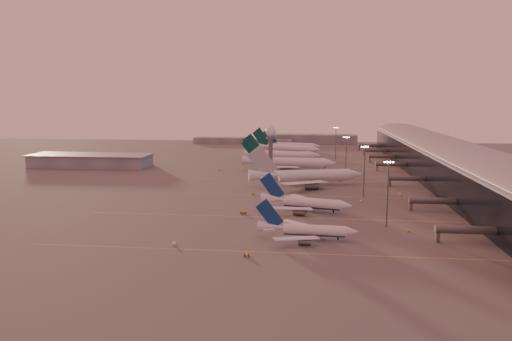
# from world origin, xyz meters

# --- Properties ---
(ground) EXTENTS (700.00, 700.00, 0.00)m
(ground) POSITION_xyz_m (0.00, 0.00, 0.00)
(ground) COLOR #585555
(ground) RESTS_ON ground
(taxiway_markings) EXTENTS (180.00, 185.25, 0.02)m
(taxiway_markings) POSITION_xyz_m (30.00, 56.00, 0.01)
(taxiway_markings) COLOR #DBD14D
(taxiway_markings) RESTS_ON ground
(terminal) EXTENTS (57.00, 362.00, 23.04)m
(terminal) POSITION_xyz_m (107.88, 110.09, 10.52)
(terminal) COLOR black
(terminal) RESTS_ON ground
(hangar) EXTENTS (82.00, 27.00, 8.50)m
(hangar) POSITION_xyz_m (-120.00, 140.00, 4.32)
(hangar) COLOR slate
(hangar) RESTS_ON ground
(radar_tower) EXTENTS (6.40, 6.40, 31.10)m
(radar_tower) POSITION_xyz_m (5.00, 120.00, 20.95)
(radar_tower) COLOR #55585D
(radar_tower) RESTS_ON ground
(mast_a) EXTENTS (3.60, 0.56, 25.00)m
(mast_a) POSITION_xyz_m (58.00, 0.00, 13.74)
(mast_a) COLOR #55585D
(mast_a) RESTS_ON ground
(mast_b) EXTENTS (3.60, 0.56, 25.00)m
(mast_b) POSITION_xyz_m (55.00, 55.00, 13.74)
(mast_b) COLOR #55585D
(mast_b) RESTS_ON ground
(mast_c) EXTENTS (3.60, 0.56, 25.00)m
(mast_c) POSITION_xyz_m (50.00, 110.00, 13.74)
(mast_c) COLOR #55585D
(mast_c) RESTS_ON ground
(mast_d) EXTENTS (3.60, 0.56, 25.00)m
(mast_d) POSITION_xyz_m (48.00, 200.00, 13.74)
(mast_d) COLOR #55585D
(mast_d) RESTS_ON ground
(distant_horizon) EXTENTS (165.00, 37.50, 9.00)m
(distant_horizon) POSITION_xyz_m (2.62, 325.14, 3.89)
(distant_horizon) COLOR slate
(distant_horizon) RESTS_ON ground
(narrowbody_near) EXTENTS (34.46, 27.45, 13.46)m
(narrowbody_near) POSITION_xyz_m (29.15, -19.64, 2.73)
(narrowbody_near) COLOR silver
(narrowbody_near) RESTS_ON ground
(narrowbody_mid) EXTENTS (39.01, 30.71, 15.60)m
(narrowbody_mid) POSITION_xyz_m (27.95, 21.61, 3.16)
(narrowbody_mid) COLOR silver
(narrowbody_mid) RESTS_ON ground
(widebody_white) EXTENTS (62.05, 49.08, 22.34)m
(widebody_white) POSITION_xyz_m (27.69, 83.57, 3.87)
(widebody_white) COLOR silver
(widebody_white) RESTS_ON ground
(greentail_a) EXTENTS (61.67, 49.68, 22.39)m
(greentail_a) POSITION_xyz_m (15.62, 137.03, 3.95)
(greentail_a) COLOR silver
(greentail_a) RESTS_ON ground
(greentail_b) EXTENTS (57.05, 46.06, 20.72)m
(greentail_b) POSITION_xyz_m (8.45, 179.34, 3.66)
(greentail_b) COLOR silver
(greentail_b) RESTS_ON ground
(greentail_c) EXTENTS (57.66, 45.77, 21.85)m
(greentail_c) POSITION_xyz_m (8.78, 226.58, 3.86)
(greentail_c) COLOR silver
(greentail_c) RESTS_ON ground
(greentail_d) EXTENTS (52.32, 41.80, 19.27)m
(greentail_d) POSITION_xyz_m (11.73, 255.31, 3.40)
(greentail_d) COLOR silver
(greentail_d) RESTS_ON ground
(gsv_truck_a) EXTENTS (5.43, 4.32, 2.11)m
(gsv_truck_a) POSITION_xyz_m (-13.02, -31.08, 1.08)
(gsv_truck_a) COLOR silver
(gsv_truck_a) RESTS_ON ground
(gsv_tug_near) EXTENTS (2.46, 3.57, 0.94)m
(gsv_tug_near) POSITION_xyz_m (11.40, -40.03, 0.49)
(gsv_tug_near) COLOR gold
(gsv_tug_near) RESTS_ON ground
(gsv_catering_a) EXTENTS (4.77, 3.29, 3.59)m
(gsv_catering_a) POSITION_xyz_m (64.77, -6.40, 1.79)
(gsv_catering_a) COLOR gold
(gsv_catering_a) RESTS_ON ground
(gsv_tug_mid) EXTENTS (4.37, 4.29, 1.10)m
(gsv_tug_mid) POSITION_xyz_m (2.82, 14.04, 0.56)
(gsv_tug_mid) COLOR gold
(gsv_tug_mid) RESTS_ON ground
(gsv_truck_b) EXTENTS (5.74, 2.31, 2.29)m
(gsv_truck_b) POSITION_xyz_m (53.10, 42.09, 1.17)
(gsv_truck_b) COLOR silver
(gsv_truck_b) RESTS_ON ground
(gsv_truck_c) EXTENTS (4.69, 5.70, 2.23)m
(gsv_truck_c) POSITION_xyz_m (2.44, 54.40, 1.14)
(gsv_truck_c) COLOR gold
(gsv_truck_c) RESTS_ON ground
(gsv_catering_b) EXTENTS (5.12, 3.40, 3.87)m
(gsv_catering_b) POSITION_xyz_m (73.45, 61.56, 1.93)
(gsv_catering_b) COLOR silver
(gsv_catering_b) RESTS_ON ground
(gsv_tug_far) EXTENTS (3.29, 3.52, 0.87)m
(gsv_tug_far) POSITION_xyz_m (16.16, 103.78, 0.45)
(gsv_tug_far) COLOR gold
(gsv_tug_far) RESTS_ON ground
(gsv_truck_d) EXTENTS (2.81, 5.23, 2.00)m
(gsv_truck_d) POSITION_xyz_m (-29.74, 134.14, 1.02)
(gsv_truck_d) COLOR gold
(gsv_truck_d) RESTS_ON ground
(gsv_tug_hangar) EXTENTS (3.68, 3.33, 0.90)m
(gsv_tug_hangar) POSITION_xyz_m (38.86, 150.61, 0.46)
(gsv_tug_hangar) COLOR #56585B
(gsv_tug_hangar) RESTS_ON ground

